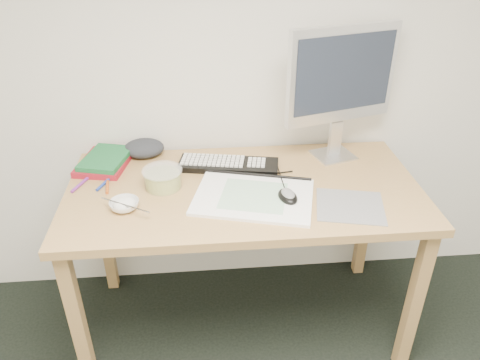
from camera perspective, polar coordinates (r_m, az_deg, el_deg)
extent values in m
plane|color=silver|center=(2.03, 6.68, 18.54)|extent=(3.60, 0.00, 3.60)
cube|color=#A67F4C|center=(1.93, -19.08, -16.44)|extent=(0.05, 0.05, 0.71)
cube|color=#A67F4C|center=(2.03, 20.46, -13.86)|extent=(0.05, 0.05, 0.71)
cube|color=#A67F4C|center=(2.37, -16.22, -5.85)|extent=(0.05, 0.05, 0.71)
cube|color=#A67F4C|center=(2.45, 15.07, -4.26)|extent=(0.05, 0.05, 0.71)
cube|color=#A67F4C|center=(1.87, 0.48, -1.28)|extent=(1.40, 0.70, 0.03)
cube|color=gray|center=(1.78, 13.27, -3.12)|extent=(0.29, 0.27, 0.00)
cube|color=white|center=(1.78, 1.66, -2.08)|extent=(0.51, 0.42, 0.01)
cube|color=black|center=(1.99, -1.42, 1.85)|extent=(0.44, 0.21, 0.02)
cube|color=silver|center=(2.13, 11.29, 3.00)|extent=(0.20, 0.19, 0.01)
cube|color=silver|center=(2.09, 11.51, 4.97)|extent=(0.06, 0.03, 0.16)
cube|color=silver|center=(1.99, 12.37, 12.43)|extent=(0.48, 0.17, 0.39)
cube|color=black|center=(1.98, 12.40, 12.69)|extent=(0.42, 0.13, 0.31)
ellipsoid|color=black|center=(1.76, 5.86, -1.69)|extent=(0.09, 0.12, 0.04)
imported|color=white|center=(1.77, -13.91, -2.99)|extent=(0.11, 0.11, 0.03)
cylinder|color=silver|center=(1.73, -13.83, -2.98)|extent=(0.18, 0.12, 0.02)
cylinder|color=#D0D24A|center=(1.86, -9.40, 0.20)|extent=(0.16, 0.16, 0.08)
cube|color=maroon|center=(2.09, -16.15, 2.09)|extent=(0.24, 0.29, 0.03)
cube|color=#175F30|center=(2.07, -16.05, 2.56)|extent=(0.22, 0.27, 0.02)
ellipsoid|color=#272B2F|center=(2.13, -11.63, 3.81)|extent=(0.17, 0.15, 0.06)
cylinder|color=#D66B90|center=(1.87, 1.42, -0.44)|extent=(0.20, 0.04, 0.01)
cylinder|color=tan|center=(1.88, -0.23, -0.17)|extent=(0.18, 0.09, 0.01)
cylinder|color=black|center=(1.94, 4.10, 0.79)|extent=(0.16, 0.03, 0.01)
cylinder|color=#1C379A|center=(1.95, -16.06, -0.25)|extent=(0.06, 0.12, 0.01)
cylinder|color=#C05116|center=(1.93, -15.87, -0.58)|extent=(0.03, 0.13, 0.01)
cylinder|color=#73268D|center=(1.97, -18.75, -0.37)|extent=(0.06, 0.13, 0.01)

